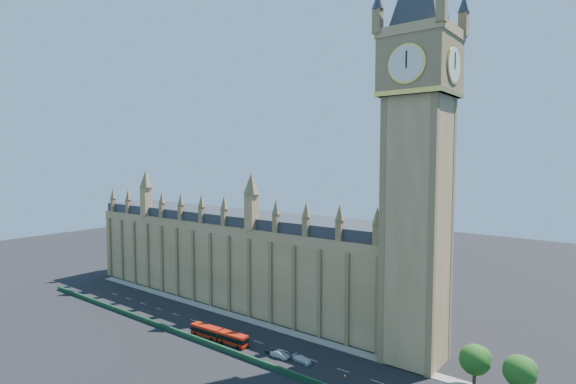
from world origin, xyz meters
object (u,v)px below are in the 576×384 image
Objects in this scene: red_bus at (219,335)px; car_silver at (280,355)px; car_grey at (274,351)px; car_white at (302,360)px.

red_bus is 3.77× the size of car_silver.
car_grey reaches higher than car_silver.
car_silver is 5.47m from car_white.
car_white is (5.35, 1.15, -0.07)m from car_silver.
car_silver is at bearing 2.76° from red_bus.
red_bus reaches higher than car_silver.
red_bus is 15.87m from car_grey.
red_bus reaches higher than car_white.
car_silver is 0.97× the size of car_white.
car_grey is at bearing 5.46° from red_bus.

